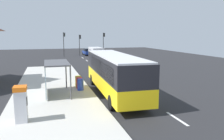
% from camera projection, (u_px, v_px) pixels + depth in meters
% --- Properties ---
extents(ground_plane, '(56.00, 92.00, 0.04)m').
position_uv_depth(ground_plane, '(97.00, 69.00, 31.85)').
color(ground_plane, '#262628').
extents(sidewalk_platform, '(6.20, 30.00, 0.18)m').
position_uv_depth(sidewalk_platform, '(53.00, 92.00, 18.69)').
color(sidewalk_platform, beige).
rests_on(sidewalk_platform, ground).
extents(lane_stripe_seg_0, '(0.16, 2.20, 0.01)m').
position_uv_depth(lane_stripe_seg_0, '(177.00, 119.00, 12.95)').
color(lane_stripe_seg_0, silver).
rests_on(lane_stripe_seg_0, ground).
extents(lane_stripe_seg_1, '(0.16, 2.20, 0.01)m').
position_uv_depth(lane_stripe_seg_1, '(142.00, 96.00, 17.69)').
color(lane_stripe_seg_1, silver).
rests_on(lane_stripe_seg_1, ground).
extents(lane_stripe_seg_2, '(0.16, 2.20, 0.01)m').
position_uv_depth(lane_stripe_seg_2, '(122.00, 83.00, 22.44)').
color(lane_stripe_seg_2, silver).
rests_on(lane_stripe_seg_2, ground).
extents(lane_stripe_seg_3, '(0.16, 2.20, 0.01)m').
position_uv_depth(lane_stripe_seg_3, '(108.00, 74.00, 27.18)').
color(lane_stripe_seg_3, silver).
rests_on(lane_stripe_seg_3, ground).
extents(lane_stripe_seg_4, '(0.16, 2.20, 0.01)m').
position_uv_depth(lane_stripe_seg_4, '(99.00, 68.00, 31.92)').
color(lane_stripe_seg_4, silver).
rests_on(lane_stripe_seg_4, ground).
extents(lane_stripe_seg_5, '(0.16, 2.20, 0.01)m').
position_uv_depth(lane_stripe_seg_5, '(92.00, 64.00, 36.66)').
color(lane_stripe_seg_5, silver).
rests_on(lane_stripe_seg_5, ground).
extents(lane_stripe_seg_6, '(0.16, 2.20, 0.01)m').
position_uv_depth(lane_stripe_seg_6, '(87.00, 61.00, 41.40)').
color(lane_stripe_seg_6, silver).
rests_on(lane_stripe_seg_6, ground).
extents(lane_stripe_seg_7, '(0.16, 2.20, 0.01)m').
position_uv_depth(lane_stripe_seg_7, '(83.00, 58.00, 46.14)').
color(lane_stripe_seg_7, silver).
rests_on(lane_stripe_seg_7, ground).
extents(bus, '(2.90, 11.09, 3.21)m').
position_uv_depth(bus, '(114.00, 72.00, 17.93)').
color(bus, yellow).
rests_on(bus, ground).
extents(white_van, '(2.06, 5.21, 2.30)m').
position_uv_depth(white_van, '(96.00, 53.00, 42.70)').
color(white_van, silver).
rests_on(white_van, ground).
extents(sedan_near, '(1.93, 4.45, 1.52)m').
position_uv_depth(sedan_near, '(88.00, 52.00, 51.85)').
color(sedan_near, navy).
rests_on(sedan_near, ground).
extents(ticket_machine, '(0.66, 0.76, 1.94)m').
position_uv_depth(ticket_machine, '(21.00, 104.00, 11.91)').
color(ticket_machine, silver).
rests_on(ticket_machine, sidewalk_platform).
extents(recycling_bin_blue, '(0.52, 0.52, 0.95)m').
position_uv_depth(recycling_bin_blue, '(80.00, 85.00, 18.77)').
color(recycling_bin_blue, blue).
rests_on(recycling_bin_blue, sidewalk_platform).
extents(recycling_bin_red, '(0.52, 0.52, 0.95)m').
position_uv_depth(recycling_bin_red, '(79.00, 83.00, 19.43)').
color(recycling_bin_red, red).
rests_on(recycling_bin_red, sidewalk_platform).
extents(recycling_bin_yellow, '(0.52, 0.52, 0.95)m').
position_uv_depth(recycling_bin_yellow, '(78.00, 81.00, 20.09)').
color(recycling_bin_yellow, yellow).
rests_on(recycling_bin_yellow, sidewalk_platform).
extents(traffic_light_near_side, '(0.49, 0.28, 5.14)m').
position_uv_depth(traffic_light_near_side, '(104.00, 40.00, 49.97)').
color(traffic_light_near_side, '#2D2D2D').
rests_on(traffic_light_near_side, ground).
extents(traffic_light_far_side, '(0.49, 0.28, 5.20)m').
position_uv_depth(traffic_light_far_side, '(64.00, 41.00, 48.35)').
color(traffic_light_far_side, '#2D2D2D').
rests_on(traffic_light_far_side, ground).
extents(traffic_light_median, '(0.49, 0.28, 4.69)m').
position_uv_depth(traffic_light_median, '(80.00, 42.00, 50.12)').
color(traffic_light_median, '#2D2D2D').
rests_on(traffic_light_median, ground).
extents(bus_shelter, '(1.80, 4.00, 2.50)m').
position_uv_depth(bus_shelter, '(53.00, 70.00, 17.32)').
color(bus_shelter, '#4C4C51').
rests_on(bus_shelter, sidewalk_platform).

